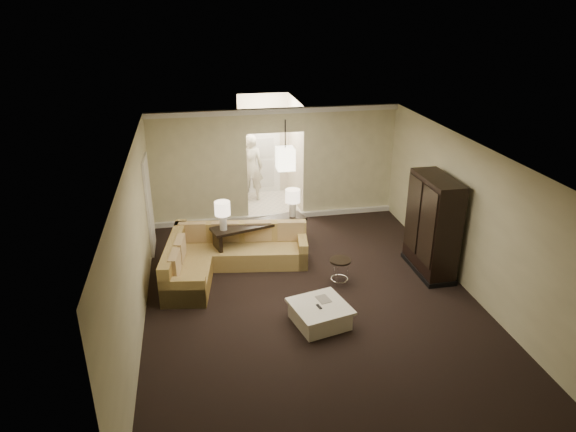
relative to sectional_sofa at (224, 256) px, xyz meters
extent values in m
plane|color=black|center=(1.50, -1.51, -0.33)|extent=(8.00, 8.00, 0.00)
cube|color=beige|center=(1.50, 2.49, 1.07)|extent=(6.00, 0.04, 2.80)
cube|color=beige|center=(1.50, -5.51, 1.07)|extent=(6.00, 0.04, 2.80)
cube|color=beige|center=(-1.50, -1.51, 1.07)|extent=(0.04, 8.00, 2.80)
cube|color=beige|center=(4.50, -1.51, 1.07)|extent=(0.04, 8.00, 2.80)
cube|color=white|center=(1.50, -1.51, 2.47)|extent=(6.00, 8.00, 0.02)
cube|color=silver|center=(1.50, 2.44, 2.40)|extent=(6.00, 0.10, 0.12)
cube|color=silver|center=(1.50, 2.44, -0.27)|extent=(6.00, 0.10, 0.12)
cube|color=white|center=(-1.47, 1.29, 0.72)|extent=(0.05, 0.90, 2.10)
cube|color=beige|center=(1.50, 3.49, -0.33)|extent=(1.40, 2.00, 0.01)
cube|color=beige|center=(0.80, 3.49, 1.07)|extent=(0.04, 2.00, 2.80)
cube|color=beige|center=(2.20, 3.49, 1.07)|extent=(0.04, 2.00, 2.80)
cube|color=beige|center=(1.50, 4.49, 1.07)|extent=(1.40, 0.04, 2.80)
cube|color=white|center=(1.50, 4.46, 0.72)|extent=(0.90, 0.05, 2.10)
cube|color=brown|center=(0.37, 0.25, -0.14)|extent=(2.85, 1.23, 0.39)
cube|color=brown|center=(-0.74, -0.66, -0.14)|extent=(1.01, 1.40, 0.39)
cube|color=brown|center=(0.42, 0.55, 0.27)|extent=(2.76, 0.63, 0.42)
cube|color=brown|center=(-0.97, -0.16, 0.27)|extent=(0.55, 2.22, 0.42)
cube|color=brown|center=(1.65, 0.06, -0.04)|extent=(0.30, 0.85, 0.57)
cube|color=brown|center=(-0.82, -1.20, -0.04)|extent=(0.85, 0.30, 0.57)
cube|color=tan|center=(-0.59, 0.65, 0.29)|extent=(0.59, 0.23, 0.42)
cube|color=tan|center=(0.09, 0.55, 0.29)|extent=(0.59, 0.23, 0.42)
cube|color=tan|center=(0.77, 0.45, 0.29)|extent=(0.59, 0.23, 0.42)
cube|color=tan|center=(1.46, 0.35, 0.29)|extent=(0.59, 0.23, 0.42)
cube|color=tan|center=(-0.85, -0.08, 0.29)|extent=(0.23, 0.57, 0.42)
cube|color=tan|center=(-0.95, -0.72, 0.29)|extent=(0.23, 0.57, 0.42)
cube|color=white|center=(1.47, -2.18, -0.18)|extent=(0.99, 0.99, 0.31)
cube|color=white|center=(1.47, -2.18, 0.01)|extent=(1.10, 1.10, 0.05)
cube|color=black|center=(1.43, -2.23, 0.04)|extent=(0.08, 0.15, 0.02)
cube|color=#BAB1A3|center=(1.57, -2.02, 0.04)|extent=(0.26, 0.31, 0.01)
cube|color=black|center=(0.80, 0.49, 0.44)|extent=(2.11, 1.01, 0.06)
cube|color=black|center=(-0.10, 0.23, 0.04)|extent=(0.19, 0.43, 0.75)
cube|color=black|center=(1.70, 0.74, 0.04)|extent=(0.19, 0.43, 0.75)
cube|color=black|center=(0.80, 0.49, -0.22)|extent=(2.00, 0.94, 0.04)
cube|color=black|center=(4.10, -0.79, 0.68)|extent=(0.56, 1.34, 2.01)
cube|color=black|center=(3.81, -1.12, 0.82)|extent=(0.03, 0.59, 1.53)
cube|color=black|center=(3.81, -0.45, 0.82)|extent=(0.03, 0.59, 1.53)
cube|color=black|center=(4.10, -0.79, -0.28)|extent=(0.59, 1.40, 0.10)
cylinder|color=black|center=(2.18, -0.94, 0.17)|extent=(0.42, 0.42, 0.04)
torus|color=silver|center=(2.18, -0.94, -0.24)|extent=(0.34, 0.34, 0.02)
cylinder|color=silver|center=(2.34, -0.95, -0.08)|extent=(0.02, 0.02, 0.49)
cylinder|color=silver|center=(2.10, -0.80, -0.08)|extent=(0.02, 0.02, 0.49)
cylinder|color=silver|center=(2.09, -1.08, -0.08)|extent=(0.02, 0.02, 0.49)
cylinder|color=silver|center=(0.04, 0.27, 0.63)|extent=(0.15, 0.15, 0.33)
cylinder|color=#FFE4BF|center=(0.04, 0.27, 0.93)|extent=(0.32, 0.32, 0.28)
cylinder|color=silver|center=(1.57, 0.70, 0.63)|extent=(0.15, 0.15, 0.33)
cylinder|color=#FFE4BF|center=(1.57, 0.70, 0.93)|extent=(0.32, 0.32, 0.28)
cylinder|color=black|center=(1.50, 1.19, 2.17)|extent=(0.02, 0.02, 0.60)
cube|color=#FFF1C6|center=(1.50, 1.19, 1.62)|extent=(0.38, 0.38, 0.48)
imported|color=beige|center=(1.05, 3.90, 0.69)|extent=(0.78, 0.55, 2.04)
camera|label=1|loc=(-0.47, -9.34, 4.83)|focal=32.00mm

